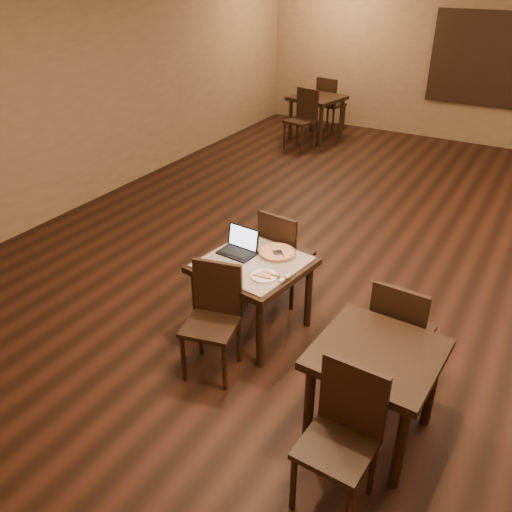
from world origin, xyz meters
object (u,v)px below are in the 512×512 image
Objects in this scene: other_table_c_chair_near at (343,430)px; other_table_c_chair_far at (399,330)px; other_table_b_chair_near at (303,116)px; other_table_b_chair_far at (329,101)px; pizza_pan at (277,253)px; other_table_b at (317,104)px; laptop at (240,246)px; other_table_c at (376,365)px; chair_main_near at (214,312)px; tiled_table at (253,271)px; chair_main_far at (283,252)px.

other_table_c_chair_near is 1.00× the size of other_table_c_chair_far.
other_table_b_chair_near reaches higher than other_table_c_chair_near.
other_table_b_chair_far is 1.04× the size of other_table_c_chair_near.
other_table_b reaches higher than pizza_pan.
other_table_c is at bearing -21.17° from laptop.
other_table_b_chair_far reaches higher than chair_main_near.
other_table_c_chair_near is at bearing 124.58° from other_table_b_chair_far.
tiled_table is 6.96m from other_table_b_chair_far.
chair_main_far is 5.78m from other_table_b.
other_table_c_chair_far reaches higher than laptop.
other_table_b_chair_far is at bearing 115.66° from tiled_table.
other_table_b_chair_near is at bearing -78.05° from other_table_b.
other_table_c is at bearing 93.29° from other_table_c_chair_far.
other_table_c_chair_far is (3.53, -6.08, -0.11)m from other_table_b.
tiled_table is 1.01× the size of other_table_c_chair_near.
other_table_b_chair_far reaches higher than tiled_table.
other_table_b is at bearing -57.05° from other_table_c_chair_far.
other_table_c_chair_near reaches higher than chair_main_near.
chair_main_far is 1.94m from other_table_c.
other_table_b_chair_near is 1.04× the size of other_table_c_chair_far.
other_table_c_chair_far is (-0.00, 0.60, -0.08)m from other_table_c.
tiled_table is 1.01× the size of other_table_c_chair_far.
chair_main_near is at bearing -62.08° from other_table_b.
other_table_b_chair_near is (-2.09, 5.37, -0.05)m from tiled_table.
other_table_b is 1.00× the size of other_table_c_chair_far.
laptop is 0.34× the size of other_table_c_chair_near.
pizza_pan is at bearing 119.77° from other_table_b_chair_far.
laptop is at bearing 75.29° from chair_main_far.
other_table_b_chair_far is at bearing -59.31° from other_table_c_chair_far.
laptop is at bearing -61.67° from other_table_b.
laptop is 5.60m from other_table_b_chair_near.
other_table_b_chair_near is 1.26m from other_table_b_chair_far.
chair_main_far is at bearing 140.65° from other_table_c.
tiled_table is at bearing -0.69° from other_table_c_chair_far.
other_table_c is (1.42, -0.69, 0.00)m from tiled_table.
other_table_b_chair_near reaches higher than chair_main_near.
pizza_pan is at bearing 115.06° from chair_main_far.
chair_main_far is 0.98× the size of other_table_b.
chair_main_near is at bearing -60.51° from other_table_b_chair_near.
other_table_c_chair_near is (3.54, -7.28, -0.11)m from other_table_b.
other_table_c_chair_near is (1.63, -1.39, -0.24)m from laptop.
other_table_c is at bearing -35.45° from pizza_pan.
tiled_table is at bearing -58.33° from other_table_b_chair_near.
other_table_c_chair_far reaches higher than other_table_b.
tiled_table is 1.92m from other_table_c_chair_near.
tiled_table is 2.92× the size of laptop.
chair_main_far is 1.59m from other_table_c_chair_far.
other_table_c_chair_near is at bearing 133.00° from chair_main_far.
other_table_c_chair_near is at bearing -49.44° from pizza_pan.
other_table_b_chair_near is at bearing 101.95° from other_table_b_chair_far.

